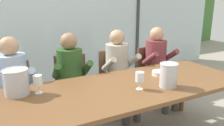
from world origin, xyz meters
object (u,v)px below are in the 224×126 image
at_px(dining_table, 128,91).
at_px(chair_left_of_center, 73,83).
at_px(chair_right_of_center, 152,70).
at_px(ice_bucket_primary, 16,82).
at_px(ice_bucket_secondary, 168,75).
at_px(person_maroon_top, 159,62).
at_px(wine_glass_by_left_taster, 140,78).
at_px(wine_glass_near_bucket, 38,81).
at_px(person_olive_shirt, 72,75).
at_px(chair_near_curtain, 14,94).
at_px(tasting_bowl, 159,73).
at_px(person_pale_blue_shirt, 13,84).
at_px(chair_center, 115,76).
at_px(person_beige_jumper, 120,67).

distance_m(dining_table, chair_left_of_center, 0.98).
bearing_deg(chair_left_of_center, chair_right_of_center, 4.65).
distance_m(ice_bucket_primary, ice_bucket_secondary, 1.44).
xyz_separation_m(person_maroon_top, wine_glass_by_left_taster, (-0.97, -0.90, 0.17)).
xyz_separation_m(person_maroon_top, wine_glass_near_bucket, (-1.85, -0.55, 0.17)).
relative_size(dining_table, person_olive_shirt, 2.13).
bearing_deg(person_maroon_top, wine_glass_near_bucket, -162.86).
relative_size(dining_table, chair_near_curtain, 2.91).
height_order(ice_bucket_secondary, tasting_bowl, ice_bucket_secondary).
distance_m(person_pale_blue_shirt, wine_glass_by_left_taster, 1.40).
relative_size(chair_left_of_center, chair_center, 1.00).
distance_m(chair_center, wine_glass_near_bucket, 1.41).
height_order(chair_near_curtain, person_beige_jumper, person_beige_jumper).
xyz_separation_m(person_beige_jumper, ice_bucket_primary, (-1.35, -0.48, 0.18)).
bearing_deg(person_beige_jumper, chair_near_curtain, 173.91).
xyz_separation_m(person_pale_blue_shirt, wine_glass_by_left_taster, (1.07, -0.90, 0.17)).
bearing_deg(wine_glass_by_left_taster, chair_right_of_center, 47.22).
bearing_deg(wine_glass_near_bucket, wine_glass_by_left_taster, -21.66).
bearing_deg(chair_near_curtain, wine_glass_near_bucket, -75.26).
height_order(chair_right_of_center, person_beige_jumper, person_beige_jumper).
xyz_separation_m(chair_left_of_center, chair_right_of_center, (1.30, -0.02, 0.00)).
xyz_separation_m(tasting_bowl, wine_glass_near_bucket, (-1.33, 0.11, 0.09)).
bearing_deg(person_beige_jumper, person_maroon_top, -0.96).
distance_m(dining_table, ice_bucket_secondary, 0.44).
height_order(chair_left_of_center, ice_bucket_secondary, ice_bucket_secondary).
bearing_deg(dining_table, chair_near_curtain, 139.28).
relative_size(chair_right_of_center, ice_bucket_primary, 3.67).
bearing_deg(chair_left_of_center, person_olive_shirt, -103.04).
height_order(person_beige_jumper, ice_bucket_secondary, person_beige_jumper).
relative_size(person_maroon_top, ice_bucket_secondary, 4.94).
bearing_deg(person_olive_shirt, wine_glass_near_bucket, -126.69).
distance_m(chair_near_curtain, wine_glass_by_left_taster, 1.52).
height_order(dining_table, ice_bucket_primary, ice_bucket_primary).
relative_size(person_olive_shirt, ice_bucket_primary, 5.00).
height_order(tasting_bowl, wine_glass_by_left_taster, wine_glass_by_left_taster).
relative_size(person_olive_shirt, person_beige_jumper, 1.00).
relative_size(chair_near_curtain, wine_glass_near_bucket, 5.07).
bearing_deg(wine_glass_by_left_taster, person_pale_blue_shirt, 139.87).
bearing_deg(person_maroon_top, wine_glass_by_left_taster, -136.50).
bearing_deg(wine_glass_near_bucket, tasting_bowl, -4.53).
bearing_deg(ice_bucket_secondary, chair_left_of_center, 119.25).
bearing_deg(person_pale_blue_shirt, chair_near_curtain, 94.10).
distance_m(chair_near_curtain, chair_center, 1.36).
distance_m(chair_center, person_olive_shirt, 0.73).
bearing_deg(person_olive_shirt, person_pale_blue_shirt, -174.93).
bearing_deg(wine_glass_by_left_taster, chair_center, 74.21).
bearing_deg(dining_table, person_beige_jumper, 66.18).
distance_m(person_pale_blue_shirt, wine_glass_near_bucket, 0.60).
xyz_separation_m(dining_table, person_pale_blue_shirt, (-1.02, 0.76, 0.01)).
relative_size(chair_right_of_center, person_beige_jumper, 0.73).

